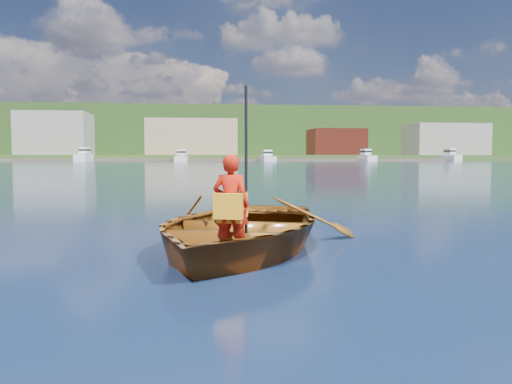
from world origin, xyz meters
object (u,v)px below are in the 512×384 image
(rowboat, at_px, (238,228))
(marina_yachts, at_px, (194,157))
(dock, at_px, (189,160))
(child_paddler, at_px, (231,205))

(rowboat, distance_m, marina_yachts, 143.30)
(rowboat, relative_size, dock, 0.03)
(dock, xyz_separation_m, marina_yachts, (1.57, -4.68, 0.99))
(child_paddler, height_order, dock, child_paddler)
(dock, relative_size, marina_yachts, 1.10)
(child_paddler, distance_m, marina_yachts, 144.20)
(rowboat, distance_m, child_paddler, 1.00)
(rowboat, bearing_deg, marina_yachts, 91.67)
(child_paddler, bearing_deg, dock, 92.16)
(rowboat, xyz_separation_m, dock, (-5.76, 147.92, 0.10))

